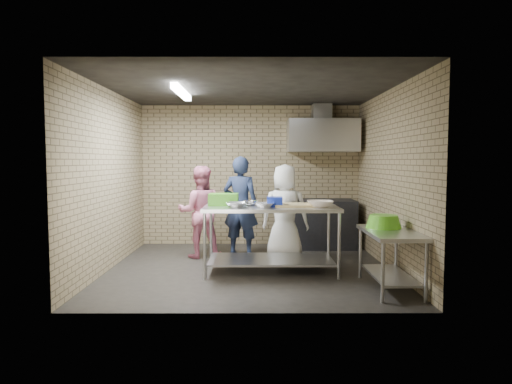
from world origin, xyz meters
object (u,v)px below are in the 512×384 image
stove (322,224)px  green_basin (384,221)px  prep_table (271,239)px  blue_tub (275,202)px  woman_white (285,213)px  woman_pink (200,212)px  side_counter (390,260)px  green_crate (224,199)px  bottle_green (345,141)px  bottle_red (324,140)px  man_navy (241,206)px

stove → green_basin: 2.57m
prep_table → blue_tub: bearing=-63.4°
green_basin → woman_white: size_ratio=0.29×
woman_pink → side_counter: bearing=136.6°
green_crate → green_basin: size_ratio=0.94×
prep_table → stove: prep_table is taller
stove → green_basin: bearing=-80.2°
side_counter → bottle_green: bearing=90.0°
green_crate → blue_tub: green_crate is taller
green_basin → woman_pink: woman_pink is taller
woman_white → bottle_red: bearing=-110.2°
prep_table → stove: bearing=60.7°
side_counter → bottle_green: bottle_green is taller
blue_tub → prep_table: bearing=116.6°
green_basin → bottle_green: size_ratio=3.07×
woman_white → woman_pink: bearing=1.3°
blue_tub → bottle_red: bottle_red is taller
bottle_green → man_navy: 2.47m
blue_tub → bottle_red: 2.61m
prep_table → bottle_red: bearing=62.5°
prep_table → side_counter: (1.48, -0.91, -0.11)m
prep_table → side_counter: prep_table is taller
prep_table → green_crate: (-0.70, 0.12, 0.57)m
bottle_red → bottle_green: bottle_red is taller
bottle_green → prep_table: bearing=-125.5°
green_crate → man_navy: 1.06m
blue_tub → woman_pink: 1.65m
prep_table → woman_white: 0.84m
stove → woman_pink: 2.37m
green_basin → man_navy: size_ratio=0.27×
woman_pink → woman_white: (1.41, -0.25, 0.02)m
prep_table → green_basin: bearing=-24.2°
green_crate → bottle_red: 2.82m
green_crate → woman_white: 1.17m
bottle_red → man_navy: size_ratio=0.11×
bottle_green → woman_pink: size_ratio=0.10×
green_crate → bottle_green: bearing=41.9°
side_counter → bottle_green: size_ratio=8.00×
side_counter → bottle_red: 3.44m
side_counter → woman_pink: 3.27m
bottle_green → woman_pink: (-2.64, -1.09, -1.24)m
green_basin → man_navy: bearing=137.2°
stove → green_crate: 2.52m
prep_table → woman_white: (0.26, 0.74, 0.30)m
blue_tub → woman_white: (0.21, 0.84, -0.25)m
prep_table → green_crate: bearing=170.3°
side_counter → stove: (-0.45, 2.75, 0.08)m
green_crate → woman_pink: 1.02m
prep_table → woman_white: woman_white is taller
bottle_red → woman_white: bearing=-121.6°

